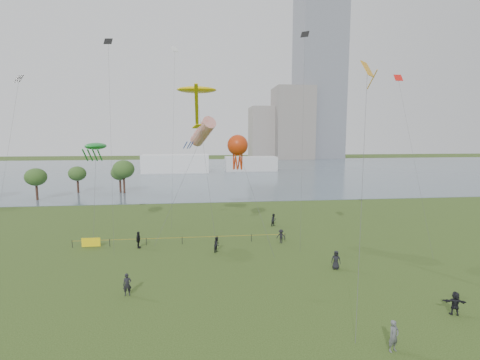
{
  "coord_description": "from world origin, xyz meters",
  "views": [
    {
      "loc": [
        -3.85,
        -23.34,
        12.27
      ],
      "look_at": [
        0.0,
        10.0,
        8.0
      ],
      "focal_mm": 26.0,
      "sensor_mm": 36.0,
      "label": 1
    }
  ],
  "objects": [
    {
      "name": "pavilion_right",
      "position": [
        14.0,
        98.0,
        2.5
      ],
      "size": [
        18.0,
        7.0,
        5.0
      ],
      "primitive_type": "cube",
      "color": "silver",
      "rests_on": "ground_plane"
    },
    {
      "name": "spectator_b",
      "position": [
        5.28,
        14.62,
        0.81
      ],
      "size": [
        1.2,
        1.0,
        1.62
      ],
      "primitive_type": "imported",
      "rotation": [
        0.0,
        0.0,
        -0.46
      ],
      "color": "black",
      "rests_on": "ground_plane"
    },
    {
      "name": "tower",
      "position": [
        62.0,
        168.0,
        60.0
      ],
      "size": [
        24.0,
        24.0,
        120.0
      ],
      "primitive_type": "cube",
      "color": "slate",
      "rests_on": "ground_plane"
    },
    {
      "name": "lake",
      "position": [
        0.0,
        100.0,
        0.02
      ],
      "size": [
        400.0,
        120.0,
        0.08
      ],
      "primitive_type": "cube",
      "color": "slate",
      "rests_on": "ground_plane"
    },
    {
      "name": "spectator_g",
      "position": [
        6.07,
        22.23,
        0.86
      ],
      "size": [
        1.06,
        1.02,
        1.72
      ],
      "primitive_type": "imported",
      "rotation": [
        0.0,
        0.0,
        0.65
      ],
      "color": "black",
      "rests_on": "ground_plane"
    },
    {
      "name": "pavilion_left",
      "position": [
        -12.0,
        95.0,
        3.0
      ],
      "size": [
        22.0,
        8.0,
        6.0
      ],
      "primitive_type": "cube",
      "color": "white",
      "rests_on": "ground_plane"
    },
    {
      "name": "kite_creature",
      "position": [
        -16.43,
        20.75,
        11.0
      ],
      "size": [
        2.35,
        7.05,
        11.45
      ],
      "rotation": [
        0.0,
        0.0,
        -0.2
      ],
      "color": "#3F3F42"
    },
    {
      "name": "building_low",
      "position": [
        32.0,
        168.0,
        14.0
      ],
      "size": [
        16.0,
        18.0,
        28.0
      ],
      "primitive_type": "cube",
      "color": "gray",
      "rests_on": "ground_plane"
    },
    {
      "name": "kite_flyer",
      "position": [
        7.0,
        -5.94,
        0.92
      ],
      "size": [
        0.78,
        0.64,
        1.84
      ],
      "primitive_type": "imported",
      "rotation": [
        0.0,
        0.0,
        0.33
      ],
      "color": "#525459",
      "rests_on": "ground_plane"
    },
    {
      "name": "building_mid",
      "position": [
        46.0,
        162.0,
        19.0
      ],
      "size": [
        20.0,
        20.0,
        38.0
      ],
      "primitive_type": "cube",
      "color": "gray",
      "rests_on": "ground_plane"
    },
    {
      "name": "kite_stingray",
      "position": [
        -4.13,
        19.07,
        17.62
      ],
      "size": [
        4.71,
        9.95,
        18.08
      ],
      "rotation": [
        0.0,
        0.0,
        -0.12
      ],
      "color": "#3F3F42"
    },
    {
      "name": "spectator_d",
      "position": [
        8.53,
        6.37,
        0.87
      ],
      "size": [
        1.01,
        0.87,
        1.74
      ],
      "primitive_type": "imported",
      "rotation": [
        0.0,
        0.0,
        -0.45
      ],
      "color": "black",
      "rests_on": "ground_plane"
    },
    {
      "name": "spectator_f",
      "position": [
        -9.58,
        3.05,
        0.87
      ],
      "size": [
        0.7,
        0.52,
        1.74
      ],
      "primitive_type": "imported",
      "rotation": [
        0.0,
        0.0,
        0.17
      ],
      "color": "black",
      "rests_on": "ground_plane"
    },
    {
      "name": "spectator_a",
      "position": [
        -2.19,
        12.4,
        0.82
      ],
      "size": [
        0.92,
        0.99,
        1.63
      ],
      "primitive_type": "imported",
      "rotation": [
        0.0,
        0.0,
        1.07
      ],
      "color": "black",
      "rests_on": "ground_plane"
    },
    {
      "name": "ground_plane",
      "position": [
        0.0,
        0.0,
        0.0
      ],
      "size": [
        400.0,
        400.0,
        0.0
      ],
      "primitive_type": "plane",
      "color": "#243912"
    },
    {
      "name": "trees",
      "position": [
        -34.02,
        49.33,
        5.21
      ],
      "size": [
        32.59,
        14.01,
        8.47
      ],
      "color": "#351F18",
      "rests_on": "ground_plane"
    },
    {
      "name": "kite_windsock",
      "position": [
        -3.47,
        20.28,
        12.76
      ],
      "size": [
        7.41,
        7.52,
        14.63
      ],
      "rotation": [
        0.0,
        0.0,
        0.03
      ],
      "color": "#3F3F42"
    },
    {
      "name": "kite_delta",
      "position": [
        9.95,
        4.64,
        16.91
      ],
      "size": [
        5.79,
        10.96,
        18.48
      ],
      "rotation": [
        0.0,
        0.0,
        -0.37
      ],
      "color": "#3F3F42"
    },
    {
      "name": "small_kites",
      "position": [
        -3.38,
        18.73,
        21.55
      ],
      "size": [
        41.94,
        13.19,
        6.69
      ],
      "color": "black"
    },
    {
      "name": "spectator_e",
      "position": [
        13.46,
        -2.57,
        0.83
      ],
      "size": [
        1.61,
        0.94,
        1.66
      ],
      "primitive_type": "imported",
      "rotation": [
        0.0,
        0.0,
        2.83
      ],
      "color": "black",
      "rests_on": "ground_plane"
    },
    {
      "name": "fence",
      "position": [
        -12.13,
        15.64,
        0.55
      ],
      "size": [
        24.07,
        0.07,
        1.05
      ],
      "color": "black",
      "rests_on": "ground_plane"
    },
    {
      "name": "spectator_c",
      "position": [
        -10.71,
        14.69,
        0.93
      ],
      "size": [
        0.63,
        1.15,
        1.86
      ],
      "primitive_type": "imported",
      "rotation": [
        0.0,
        0.0,
        1.4
      ],
      "color": "black",
      "rests_on": "ground_plane"
    },
    {
      "name": "kite_octopus",
      "position": [
        0.62,
        17.78,
        11.13
      ],
      "size": [
        4.16,
        8.92,
        12.42
      ],
      "rotation": [
        0.0,
        0.0,
        -0.27
      ],
      "color": "#3F3F42"
    }
  ]
}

